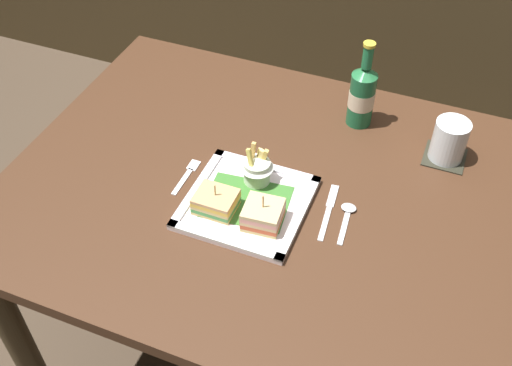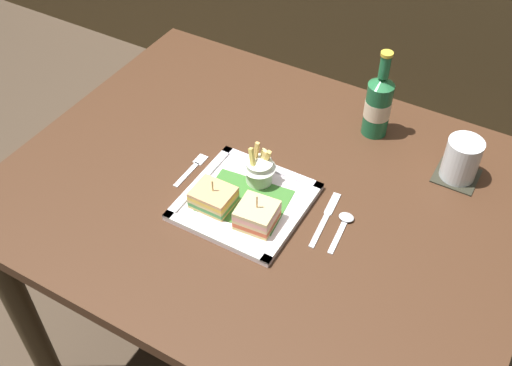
{
  "view_description": "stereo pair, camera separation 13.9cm",
  "coord_description": "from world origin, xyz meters",
  "px_view_note": "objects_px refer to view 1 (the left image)",
  "views": [
    {
      "loc": [
        0.36,
        -0.95,
        1.78
      ],
      "look_at": [
        -0.01,
        -0.04,
        0.8
      ],
      "focal_mm": 42.94,
      "sensor_mm": 36.0,
      "label": 1
    },
    {
      "loc": [
        0.48,
        -0.89,
        1.78
      ],
      "look_at": [
        -0.01,
        -0.04,
        0.8
      ],
      "focal_mm": 42.94,
      "sensor_mm": 36.0,
      "label": 2
    }
  ],
  "objects_px": {
    "sandwich_half_left": "(216,202)",
    "sandwich_half_right": "(263,215)",
    "fork": "(187,174)",
    "spoon": "(348,212)",
    "dining_table": "(264,219)",
    "water_glass": "(449,143)",
    "beer_bottle": "(362,94)",
    "square_plate": "(247,203)",
    "fries_cup": "(257,167)",
    "knife": "(329,209)"
  },
  "relations": [
    {
      "from": "sandwich_half_right",
      "to": "fries_cup",
      "type": "bearing_deg",
      "value": 117.32
    },
    {
      "from": "sandwich_half_right",
      "to": "beer_bottle",
      "type": "relative_size",
      "value": 0.37
    },
    {
      "from": "knife",
      "to": "sandwich_half_left",
      "type": "bearing_deg",
      "value": -157.04
    },
    {
      "from": "dining_table",
      "to": "spoon",
      "type": "height_order",
      "value": "spoon"
    },
    {
      "from": "fork",
      "to": "beer_bottle",
      "type": "bearing_deg",
      "value": 46.71
    },
    {
      "from": "square_plate",
      "to": "fries_cup",
      "type": "xyz_separation_m",
      "value": [
        -0.0,
        0.07,
        0.05
      ]
    },
    {
      "from": "fries_cup",
      "to": "water_glass",
      "type": "bearing_deg",
      "value": 32.91
    },
    {
      "from": "sandwich_half_right",
      "to": "knife",
      "type": "distance_m",
      "value": 0.16
    },
    {
      "from": "sandwich_half_right",
      "to": "knife",
      "type": "relative_size",
      "value": 0.5
    },
    {
      "from": "beer_bottle",
      "to": "knife",
      "type": "xyz_separation_m",
      "value": [
        0.02,
        -0.33,
        -0.09
      ]
    },
    {
      "from": "fries_cup",
      "to": "sandwich_half_left",
      "type": "bearing_deg",
      "value": -113.75
    },
    {
      "from": "sandwich_half_right",
      "to": "water_glass",
      "type": "bearing_deg",
      "value": 48.12
    },
    {
      "from": "spoon",
      "to": "square_plate",
      "type": "bearing_deg",
      "value": -164.91
    },
    {
      "from": "water_glass",
      "to": "knife",
      "type": "xyz_separation_m",
      "value": [
        -0.21,
        -0.28,
        -0.05
      ]
    },
    {
      "from": "sandwich_half_right",
      "to": "spoon",
      "type": "relative_size",
      "value": 0.7
    },
    {
      "from": "sandwich_half_left",
      "to": "water_glass",
      "type": "xyz_separation_m",
      "value": [
        0.45,
        0.37,
        0.02
      ]
    },
    {
      "from": "spoon",
      "to": "dining_table",
      "type": "bearing_deg",
      "value": 176.43
    },
    {
      "from": "dining_table",
      "to": "knife",
      "type": "xyz_separation_m",
      "value": [
        0.16,
        -0.02,
        0.12
      ]
    },
    {
      "from": "fries_cup",
      "to": "fork",
      "type": "height_order",
      "value": "fries_cup"
    },
    {
      "from": "sandwich_half_right",
      "to": "fries_cup",
      "type": "xyz_separation_m",
      "value": [
        -0.06,
        0.12,
        0.02
      ]
    },
    {
      "from": "water_glass",
      "to": "dining_table",
      "type": "bearing_deg",
      "value": -145.61
    },
    {
      "from": "square_plate",
      "to": "sandwich_half_right",
      "type": "height_order",
      "value": "sandwich_half_right"
    },
    {
      "from": "fork",
      "to": "spoon",
      "type": "relative_size",
      "value": 1.01
    },
    {
      "from": "sandwich_half_left",
      "to": "beer_bottle",
      "type": "xyz_separation_m",
      "value": [
        0.21,
        0.43,
        0.06
      ]
    },
    {
      "from": "square_plate",
      "to": "sandwich_half_right",
      "type": "bearing_deg",
      "value": -38.2
    },
    {
      "from": "spoon",
      "to": "water_glass",
      "type": "bearing_deg",
      "value": 57.71
    },
    {
      "from": "square_plate",
      "to": "water_glass",
      "type": "xyz_separation_m",
      "value": [
        0.39,
        0.33,
        0.04
      ]
    },
    {
      "from": "sandwich_half_left",
      "to": "sandwich_half_right",
      "type": "distance_m",
      "value": 0.11
    },
    {
      "from": "water_glass",
      "to": "spoon",
      "type": "distance_m",
      "value": 0.32
    },
    {
      "from": "dining_table",
      "to": "sandwich_half_right",
      "type": "bearing_deg",
      "value": -70.76
    },
    {
      "from": "fries_cup",
      "to": "beer_bottle",
      "type": "height_order",
      "value": "beer_bottle"
    },
    {
      "from": "sandwich_half_right",
      "to": "water_glass",
      "type": "xyz_separation_m",
      "value": [
        0.34,
        0.37,
        0.01
      ]
    },
    {
      "from": "square_plate",
      "to": "sandwich_half_right",
      "type": "xyz_separation_m",
      "value": [
        0.06,
        -0.04,
        0.03
      ]
    },
    {
      "from": "water_glass",
      "to": "fork",
      "type": "xyz_separation_m",
      "value": [
        -0.56,
        -0.29,
        -0.05
      ]
    },
    {
      "from": "sandwich_half_left",
      "to": "sandwich_half_right",
      "type": "bearing_deg",
      "value": 0.0
    },
    {
      "from": "sandwich_half_right",
      "to": "dining_table",
      "type": "bearing_deg",
      "value": 109.24
    },
    {
      "from": "sandwich_half_left",
      "to": "sandwich_half_right",
      "type": "xyz_separation_m",
      "value": [
        0.11,
        0.0,
        0.0
      ]
    },
    {
      "from": "water_glass",
      "to": "spoon",
      "type": "xyz_separation_m",
      "value": [
        -0.17,
        -0.27,
        -0.04
      ]
    },
    {
      "from": "dining_table",
      "to": "spoon",
      "type": "distance_m",
      "value": 0.24
    },
    {
      "from": "dining_table",
      "to": "fork",
      "type": "distance_m",
      "value": 0.22
    },
    {
      "from": "dining_table",
      "to": "square_plate",
      "type": "distance_m",
      "value": 0.14
    },
    {
      "from": "fries_cup",
      "to": "knife",
      "type": "bearing_deg",
      "value": -5.76
    },
    {
      "from": "fries_cup",
      "to": "knife",
      "type": "height_order",
      "value": "fries_cup"
    },
    {
      "from": "dining_table",
      "to": "knife",
      "type": "distance_m",
      "value": 0.2
    },
    {
      "from": "sandwich_half_right",
      "to": "fries_cup",
      "type": "height_order",
      "value": "fries_cup"
    },
    {
      "from": "beer_bottle",
      "to": "fork",
      "type": "height_order",
      "value": "beer_bottle"
    },
    {
      "from": "dining_table",
      "to": "water_glass",
      "type": "distance_m",
      "value": 0.48
    },
    {
      "from": "sandwich_half_left",
      "to": "fries_cup",
      "type": "height_order",
      "value": "fries_cup"
    },
    {
      "from": "beer_bottle",
      "to": "water_glass",
      "type": "xyz_separation_m",
      "value": [
        0.24,
        -0.06,
        -0.04
      ]
    },
    {
      "from": "fork",
      "to": "spoon",
      "type": "distance_m",
      "value": 0.39
    }
  ]
}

